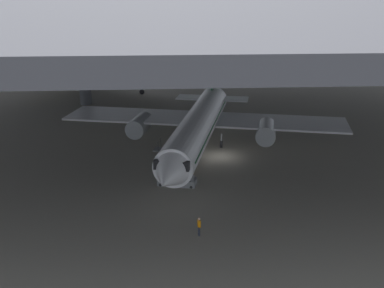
{
  "coord_description": "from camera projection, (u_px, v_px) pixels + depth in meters",
  "views": [
    {
      "loc": [
        -7.05,
        -52.21,
        19.06
      ],
      "look_at": [
        -3.58,
        -2.83,
        2.59
      ],
      "focal_mm": 43.82,
      "sensor_mm": 36.0,
      "label": 1
    }
  ],
  "objects": [
    {
      "name": "crew_worker_by_stairs",
      "position": [
        189.0,
        163.0,
        51.13
      ],
      "size": [
        0.23,
        0.55,
        1.7
      ],
      "color": "#232838",
      "rests_on": "ground_plane"
    },
    {
      "name": "crew_worker_near_nose",
      "position": [
        199.0,
        225.0,
        37.75
      ],
      "size": [
        0.26,
        0.55,
        1.6
      ],
      "color": "#232838",
      "rests_on": "ground_plane"
    },
    {
      "name": "airplane_distant",
      "position": [
        100.0,
        73.0,
        91.61
      ],
      "size": [
        31.8,
        32.16,
        10.97
      ],
      "color": "white",
      "rests_on": "ground_plane"
    },
    {
      "name": "hangar_structure",
      "position": [
        209.0,
        10.0,
        63.83
      ],
      "size": [
        121.0,
        99.0,
        16.86
      ],
      "color": "#4C4F54",
      "rests_on": "ground_plane"
    },
    {
      "name": "ground_plane",
      "position": [
        220.0,
        156.0,
        55.9
      ],
      "size": [
        110.0,
        110.0,
        0.0
      ],
      "primitive_type": "plane",
      "color": "gray"
    },
    {
      "name": "airplane_main",
      "position": [
        199.0,
        125.0,
        56.37
      ],
      "size": [
        36.46,
        37.07,
        11.69
      ],
      "color": "white",
      "rests_on": "ground_plane"
    },
    {
      "name": "boarding_stairs",
      "position": [
        176.0,
        178.0,
        47.65
      ],
      "size": [
        4.46,
        2.4,
        4.71
      ],
      "color": "slate",
      "rests_on": "ground_plane"
    }
  ]
}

